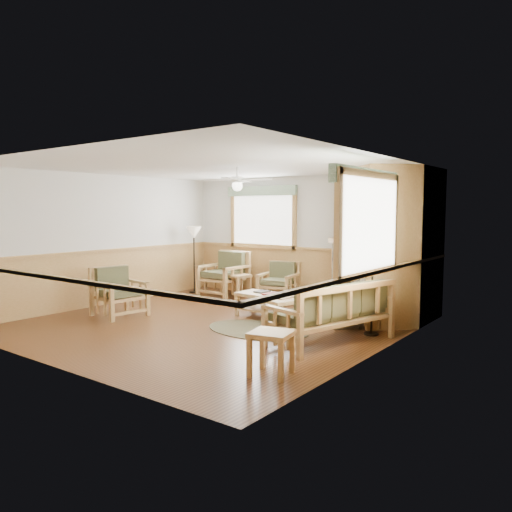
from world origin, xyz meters
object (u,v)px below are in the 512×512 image
Objects in this scene: end_table_sofa at (271,353)px; footstool at (281,312)px; end_table_chairs at (238,286)px; sofa at (331,312)px; armchair_left at (119,292)px; armchair_back_left at (223,274)px; floor_lamp_left at (194,259)px; floor_lamp_right at (372,289)px; armchair_back_right at (278,281)px; coffee_table at (267,306)px.

footstool is at bearing 121.46° from end_table_sofa.
sofa is at bearing -31.42° from end_table_chairs.
armchair_left is at bearing -101.58° from end_table_chairs.
sofa is 4.01× the size of footstool.
sofa is 3.73× the size of end_table_sofa.
armchair_back_left is at bearing 136.33° from end_table_sofa.
sofa is 1.96× the size of armchair_back_left.
end_table_chairs is at bearing 145.00° from footstool.
footstool is 3.84m from floor_lamp_left.
armchair_left is 0.57× the size of floor_lamp_left.
floor_lamp_right is at bearing -16.59° from armchair_back_left.
floor_lamp_right is at bearing -19.26° from end_table_chairs.
armchair_back_left is 1.91× the size of end_table_chairs.
end_table_sofa reaches higher than end_table_chairs.
armchair_back_left is 5.63m from end_table_sofa.
end_table_sofa is 1.08× the size of footstool.
end_table_sofa is at bearing -67.35° from armchair_back_right.
coffee_table is 2.10× the size of end_table_sofa.
floor_lamp_right reaches higher than footstool.
coffee_table is at bearing 126.61° from end_table_sofa.
armchair_left is 0.61× the size of floor_lamp_right.
floor_lamp_right reaches higher than end_table_sofa.
floor_lamp_right reaches higher than armchair_left.
armchair_back_right is at bearing 125.45° from footstool.
sofa is 0.90m from floor_lamp_right.
footstool is (2.20, -1.54, -0.05)m from end_table_chairs.
sofa is at bearing 94.53° from end_table_sofa.
armchair_back_left is at bearing -178.55° from armchair_back_right.
end_table_chairs is at bearing 160.74° from floor_lamp_right.
sofa is 1.96m from coffee_table.
end_table_sofa is at bearing -46.81° from end_table_chairs.
footstool is at bearing -29.55° from armchair_back_left.
armchair_back_left is at bearing 149.36° from footstool.
armchair_back_left reaches higher than coffee_table.
floor_lamp_left is at bearing 160.38° from coffee_table.
footstool is (2.78, 1.26, -0.24)m from armchair_left.
sofa is 2.39× the size of armchair_back_right.
coffee_table is 2.26× the size of footstool.
end_table_chairs is at bearing 2.33° from floor_lamp_left.
armchair_back_right is (-2.60, 2.44, -0.04)m from sofa.
armchair_left is 3.06m from footstool.
armchair_back_left is at bearing -103.03° from sofa.
end_table_sofa is at bearing 20.22° from sofa.
armchair_left is 1.71× the size of end_table_sofa.
armchair_back_left is 1.22× the size of armchair_back_right.
sofa is 1.74m from end_table_sofa.
armchair_left is at bearing -91.44° from armchair_back_left.
floor_lamp_left is 1.08× the size of floor_lamp_right.
armchair_left is 2.86m from end_table_chairs.
armchair_back_left is 1.12× the size of armchair_left.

